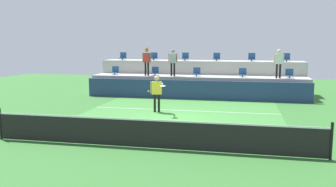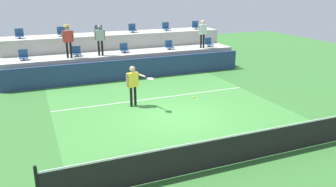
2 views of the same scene
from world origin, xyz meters
TOP-DOWN VIEW (x-y plane):
  - ground_plane at (0.00, 0.00)m, footprint 40.00×40.00m
  - court_inner_paint at (0.00, 1.00)m, footprint 9.00×10.00m
  - court_service_line at (0.00, 2.40)m, footprint 9.00×0.06m
  - tennis_net at (0.00, -4.00)m, footprint 10.48×0.08m
  - sponsor_backboard at (0.00, 6.00)m, footprint 13.00×0.16m
  - seating_tier_lower at (0.00, 7.30)m, footprint 13.00×1.80m
  - seating_tier_upper at (0.00, 9.10)m, footprint 13.00×1.80m
  - stadium_chair_lower_far_left at (-5.28, 7.23)m, footprint 0.44×0.40m
  - stadium_chair_lower_left at (-2.65, 7.23)m, footprint 0.44×0.40m
  - stadium_chair_lower_center at (-0.04, 7.23)m, footprint 0.44×0.40m
  - stadium_chair_lower_right at (2.70, 7.23)m, footprint 0.44×0.40m
  - stadium_chair_lower_far_right at (5.35, 7.23)m, footprint 0.44×0.40m
  - stadium_chair_upper_far_left at (-5.36, 9.03)m, footprint 0.44×0.40m
  - stadium_chair_upper_left at (-3.17, 9.03)m, footprint 0.44×0.40m
  - stadium_chair_upper_mid_left at (-1.04, 9.03)m, footprint 0.44×0.40m
  - stadium_chair_upper_mid_right at (1.02, 9.03)m, footprint 0.44×0.40m
  - stadium_chair_upper_right at (3.24, 9.03)m, footprint 0.44×0.40m
  - stadium_chair_upper_far_right at (5.34, 9.03)m, footprint 0.44×0.40m
  - tennis_player at (-1.18, 1.78)m, footprint 0.94×1.15m
  - spectator_with_hat at (-3.07, 6.85)m, footprint 0.59×0.46m
  - spectator_in_grey at (-1.44, 6.85)m, footprint 0.58×0.24m
  - spectator_in_white at (4.69, 6.85)m, footprint 0.58×0.23m
  - tennis_ball at (-0.49, -2.31)m, footprint 0.07×0.07m

SIDE VIEW (x-z plane):
  - ground_plane at x=0.00m, z-range 0.00..0.00m
  - court_inner_paint at x=0.00m, z-range 0.00..0.01m
  - court_service_line at x=0.00m, z-range 0.01..0.01m
  - tennis_net at x=0.00m, z-range -0.04..1.03m
  - sponsor_backboard at x=0.00m, z-range 0.00..1.10m
  - seating_tier_lower at x=0.00m, z-range 0.00..1.25m
  - seating_tier_upper at x=0.00m, z-range 0.00..2.10m
  - tennis_player at x=-1.18m, z-range 0.20..1.92m
  - stadium_chair_lower_far_left at x=-5.28m, z-range 1.20..1.72m
  - stadium_chair_lower_left at x=-2.65m, z-range 1.20..1.72m
  - stadium_chair_lower_center at x=-0.04m, z-range 1.20..1.72m
  - stadium_chair_lower_right at x=2.70m, z-range 1.20..1.72m
  - stadium_chair_lower_far_right at x=5.35m, z-range 1.20..1.72m
  - tennis_ball at x=-0.49m, z-range 1.51..1.58m
  - spectator_in_grey at x=-1.44m, z-range 1.41..3.03m
  - spectator_in_white at x=4.69m, z-range 1.41..3.06m
  - spectator_with_hat at x=-3.07m, z-range 1.44..3.16m
  - stadium_chair_upper_far_left at x=-5.36m, z-range 2.05..2.57m
  - stadium_chair_upper_left at x=-3.17m, z-range 2.05..2.57m
  - stadium_chair_upper_mid_left at x=-1.04m, z-range 2.05..2.57m
  - stadium_chair_upper_mid_right at x=1.02m, z-range 2.05..2.57m
  - stadium_chair_upper_right at x=3.24m, z-range 2.05..2.57m
  - stadium_chair_upper_far_right at x=5.34m, z-range 2.05..2.57m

